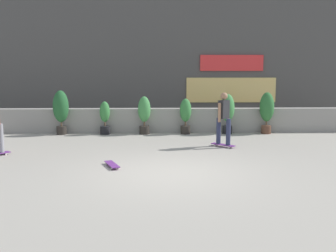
# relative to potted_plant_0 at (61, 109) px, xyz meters

# --- Properties ---
(ground_plane) EXTENTS (48.00, 48.00, 0.00)m
(ground_plane) POSITION_rel_potted_plant_0_xyz_m (3.80, -5.55, -0.95)
(ground_plane) COLOR #A8A093
(planter_wall) EXTENTS (18.00, 0.40, 0.90)m
(planter_wall) POSITION_rel_potted_plant_0_xyz_m (3.80, 0.45, -0.50)
(planter_wall) COLOR gray
(planter_wall) RESTS_ON ground
(building_backdrop) EXTENTS (20.00, 2.08, 6.50)m
(building_backdrop) POSITION_rel_potted_plant_0_xyz_m (3.80, 4.45, 2.30)
(building_backdrop) COLOR #4C4947
(building_backdrop) RESTS_ON ground
(potted_plant_0) EXTENTS (0.57, 0.57, 1.61)m
(potted_plant_0) POSITION_rel_potted_plant_0_xyz_m (0.00, 0.00, 0.00)
(potted_plant_0) COLOR #2D2823
(potted_plant_0) RESTS_ON ground
(potted_plant_1) EXTENTS (0.37, 0.37, 1.21)m
(potted_plant_1) POSITION_rel_potted_plant_0_xyz_m (1.59, -0.00, -0.30)
(potted_plant_1) COLOR black
(potted_plant_1) RESTS_ON ground
(potted_plant_2) EXTENTS (0.46, 0.46, 1.39)m
(potted_plant_2) POSITION_rel_potted_plant_0_xyz_m (3.03, -0.00, -0.15)
(potted_plant_2) COLOR #2D2823
(potted_plant_2) RESTS_ON ground
(potted_plant_3) EXTENTS (0.42, 0.42, 1.30)m
(potted_plant_3) POSITION_rel_potted_plant_0_xyz_m (4.55, 0.00, -0.22)
(potted_plant_3) COLOR #2D2823
(potted_plant_3) RESTS_ON ground
(potted_plant_4) EXTENTS (0.50, 0.50, 1.47)m
(potted_plant_4) POSITION_rel_potted_plant_0_xyz_m (6.10, 0.00, -0.09)
(potted_plant_4) COLOR black
(potted_plant_4) RESTS_ON ground
(potted_plant_5) EXTENTS (0.53, 0.53, 1.53)m
(potted_plant_5) POSITION_rel_potted_plant_0_xyz_m (7.55, 0.00, -0.05)
(potted_plant_5) COLOR brown
(potted_plant_5) RESTS_ON ground
(skater_foreground) EXTENTS (0.72, 0.69, 1.70)m
(skater_foreground) POSITION_rel_potted_plant_0_xyz_m (5.56, -2.47, -0.01)
(skater_foreground) COLOR #72338C
(skater_foreground) RESTS_ON ground
(skateboard_near_camera) EXTENTS (0.48, 0.82, 0.08)m
(skateboard_near_camera) POSITION_rel_potted_plant_0_xyz_m (2.36, -4.94, -0.88)
(skateboard_near_camera) COLOR #72338C
(skateboard_near_camera) RESTS_ON ground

